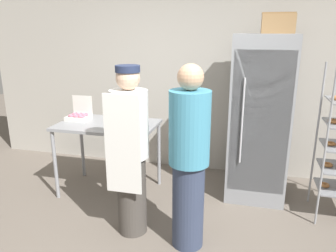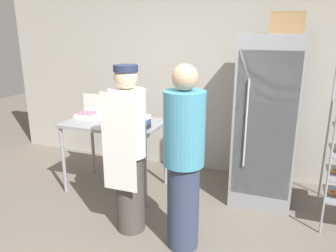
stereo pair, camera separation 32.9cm
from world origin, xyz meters
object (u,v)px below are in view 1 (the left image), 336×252
at_px(refrigerator, 259,118).
at_px(person_customer, 189,159).
at_px(donut_box, 79,116).
at_px(binder_stack, 132,123).
at_px(blender_pitcher, 133,114).
at_px(cardboard_storage_box, 278,23).
at_px(person_baker, 130,151).

bearing_deg(refrigerator, person_customer, -116.55).
height_order(refrigerator, donut_box, refrigerator).
height_order(donut_box, binder_stack, donut_box).
bearing_deg(person_customer, refrigerator, 63.45).
xyz_separation_m(blender_pitcher, binder_stack, (0.08, -0.27, -0.04)).
bearing_deg(donut_box, binder_stack, -17.33).
xyz_separation_m(cardboard_storage_box, person_baker, (-1.32, -1.24, -1.18)).
height_order(refrigerator, person_customer, refrigerator).
distance_m(donut_box, person_baker, 1.31).
bearing_deg(blender_pitcher, person_customer, -47.15).
relative_size(refrigerator, binder_stack, 6.75).
relative_size(refrigerator, donut_box, 6.81).
xyz_separation_m(binder_stack, person_baker, (0.19, -0.59, -0.10)).
xyz_separation_m(refrigerator, donut_box, (-2.20, -0.31, -0.03)).
xyz_separation_m(person_baker, person_customer, (0.58, -0.07, 0.00)).
relative_size(cardboard_storage_box, person_customer, 0.21).
bearing_deg(cardboard_storage_box, person_customer, -119.16).
bearing_deg(person_customer, donut_box, 150.08).
bearing_deg(person_baker, blender_pitcher, 107.85).
bearing_deg(cardboard_storage_box, blender_pitcher, -166.38).
height_order(refrigerator, binder_stack, refrigerator).
bearing_deg(cardboard_storage_box, donut_box, -170.19).
xyz_separation_m(refrigerator, person_customer, (-0.61, -1.23, -0.10)).
height_order(blender_pitcher, person_customer, person_customer).
relative_size(person_baker, person_customer, 0.98).
relative_size(donut_box, blender_pitcher, 1.07).
height_order(refrigerator, cardboard_storage_box, cardboard_storage_box).
xyz_separation_m(donut_box, cardboard_storage_box, (2.32, 0.40, 1.11)).
distance_m(binder_stack, cardboard_storage_box, 1.97).
bearing_deg(refrigerator, blender_pitcher, -168.58).
height_order(cardboard_storage_box, person_baker, cardboard_storage_box).
bearing_deg(refrigerator, cardboard_storage_box, 36.30).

